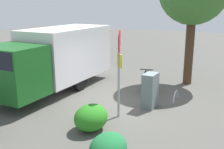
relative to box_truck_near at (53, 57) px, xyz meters
The scene contains 8 objects.
ground_plane 3.91m from the box_truck_near, 95.47° to the left, with size 60.00×60.00×0.00m, color #52514B.
box_truck_near is the anchor object (origin of this frame).
motorcycle 4.26m from the box_truck_near, 114.82° to the left, with size 1.77×0.75×1.20m.
stop_sign 4.07m from the box_truck_near, 71.99° to the left, with size 0.71×0.33×3.01m.
utility_cabinet 4.57m from the box_truck_near, 91.13° to the left, with size 0.70×0.44×1.32m, color slate.
bike_rack_hoop 5.54m from the box_truck_near, 104.02° to the left, with size 0.85×0.85×0.05m, color #B7B7BC.
shrub_near_sign 6.33m from the box_truck_near, 51.43° to the left, with size 1.09×0.89×0.74m, color #1E6F38.
shrub_mid_verge 4.52m from the box_truck_near, 54.04° to the left, with size 1.20×0.98×0.82m, color #297C1E.
Camera 1 is at (9.43, 4.16, 3.80)m, focal length 43.27 mm.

